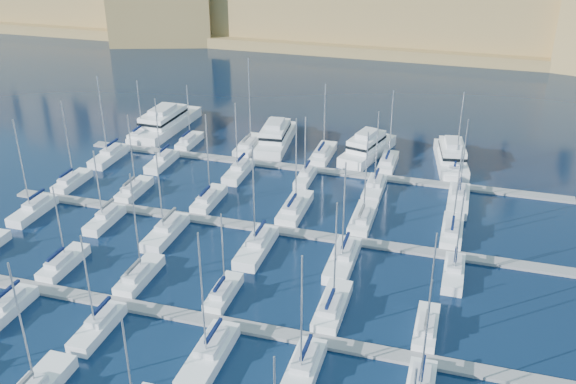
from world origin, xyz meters
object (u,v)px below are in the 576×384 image
(motor_yacht_a, at_px, (165,122))
(motor_yacht_d, at_px, (451,156))
(motor_yacht_c, at_px, (367,147))
(motor_yacht_b, at_px, (276,137))

(motor_yacht_a, distance_m, motor_yacht_d, 55.63)
(motor_yacht_a, bearing_deg, motor_yacht_d, -2.25)
(motor_yacht_c, bearing_deg, motor_yacht_b, 178.38)
(motor_yacht_a, distance_m, motor_yacht_c, 40.91)
(motor_yacht_d, bearing_deg, motor_yacht_a, 177.75)
(motor_yacht_d, bearing_deg, motor_yacht_b, 179.09)
(motor_yacht_c, distance_m, motor_yacht_d, 14.73)
(motor_yacht_a, xyz_separation_m, motor_yacht_b, (23.56, -1.67, -0.00))
(motor_yacht_a, relative_size, motor_yacht_d, 1.27)
(motor_yacht_d, bearing_deg, motor_yacht_c, 179.93)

